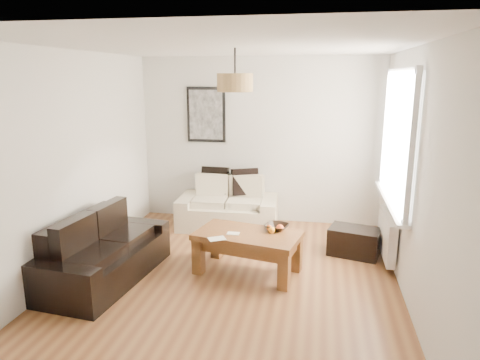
% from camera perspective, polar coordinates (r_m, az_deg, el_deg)
% --- Properties ---
extents(floor, '(4.50, 4.50, 0.00)m').
position_cam_1_polar(floor, '(5.18, -1.25, -12.93)').
color(floor, brown).
rests_on(floor, ground).
extents(ceiling, '(3.80, 4.50, 0.00)m').
position_cam_1_polar(ceiling, '(4.64, -1.42, 17.15)').
color(ceiling, white).
rests_on(ceiling, floor).
extents(wall_back, '(3.80, 0.04, 2.60)m').
position_cam_1_polar(wall_back, '(6.93, 2.52, 5.15)').
color(wall_back, silver).
rests_on(wall_back, floor).
extents(wall_front, '(3.80, 0.04, 2.60)m').
position_cam_1_polar(wall_front, '(2.67, -11.42, -8.84)').
color(wall_front, silver).
rests_on(wall_front, floor).
extents(wall_left, '(0.04, 4.50, 2.60)m').
position_cam_1_polar(wall_left, '(5.45, -21.28, 1.96)').
color(wall_left, silver).
rests_on(wall_left, floor).
extents(wall_right, '(0.04, 4.50, 2.60)m').
position_cam_1_polar(wall_right, '(4.74, 21.77, 0.29)').
color(wall_right, silver).
rests_on(wall_right, floor).
extents(window_bay, '(0.14, 1.90, 1.60)m').
position_cam_1_polar(window_bay, '(5.46, 20.08, 5.27)').
color(window_bay, white).
rests_on(window_bay, wall_right).
extents(radiator, '(0.10, 0.90, 0.52)m').
position_cam_1_polar(radiator, '(5.74, 18.70, -6.84)').
color(radiator, white).
rests_on(radiator, wall_right).
extents(poster, '(0.62, 0.04, 0.87)m').
position_cam_1_polar(poster, '(7.02, -4.45, 8.52)').
color(poster, black).
rests_on(poster, wall_back).
extents(pendant_shade, '(0.40, 0.40, 0.20)m').
position_cam_1_polar(pendant_shade, '(4.93, -0.66, 12.64)').
color(pendant_shade, tan).
rests_on(pendant_shade, ceiling).
extents(loveseat_cream, '(1.55, 0.90, 0.75)m').
position_cam_1_polar(loveseat_cream, '(6.74, -1.59, -3.14)').
color(loveseat_cream, beige).
rests_on(loveseat_cream, floor).
extents(sofa_leather, '(1.00, 1.77, 0.73)m').
position_cam_1_polar(sofa_leather, '(5.29, -17.31, -8.63)').
color(sofa_leather, black).
rests_on(sofa_leather, floor).
extents(coffee_table, '(1.33, 0.90, 0.50)m').
position_cam_1_polar(coffee_table, '(5.27, 1.01, -9.47)').
color(coffee_table, brown).
rests_on(coffee_table, floor).
extents(ottoman, '(0.72, 0.56, 0.36)m').
position_cam_1_polar(ottoman, '(5.97, 14.72, -7.80)').
color(ottoman, black).
rests_on(ottoman, floor).
extents(cushion_left, '(0.43, 0.15, 0.42)m').
position_cam_1_polar(cushion_left, '(6.89, -3.31, -0.03)').
color(cushion_left, black).
rests_on(cushion_left, loveseat_cream).
extents(cushion_right, '(0.43, 0.28, 0.41)m').
position_cam_1_polar(cushion_right, '(6.79, 0.67, -0.24)').
color(cushion_right, black).
rests_on(cushion_right, loveseat_cream).
extents(fruit_bowl, '(0.34, 0.34, 0.07)m').
position_cam_1_polar(fruit_bowl, '(5.29, 4.86, -6.15)').
color(fruit_bowl, black).
rests_on(fruit_bowl, coffee_table).
extents(orange_a, '(0.09, 0.09, 0.08)m').
position_cam_1_polar(orange_a, '(5.16, 4.19, -6.58)').
color(orange_a, orange).
rests_on(orange_a, fruit_bowl).
extents(orange_b, '(0.11, 0.11, 0.09)m').
position_cam_1_polar(orange_b, '(5.23, 5.25, -6.29)').
color(orange_b, '#E04512').
rests_on(orange_b, fruit_bowl).
extents(orange_c, '(0.07, 0.07, 0.07)m').
position_cam_1_polar(orange_c, '(5.24, 3.83, -6.24)').
color(orange_c, '#D55512').
rests_on(orange_c, fruit_bowl).
extents(papers, '(0.23, 0.21, 0.01)m').
position_cam_1_polar(papers, '(5.00, -3.05, -7.68)').
color(papers, white).
rests_on(papers, coffee_table).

